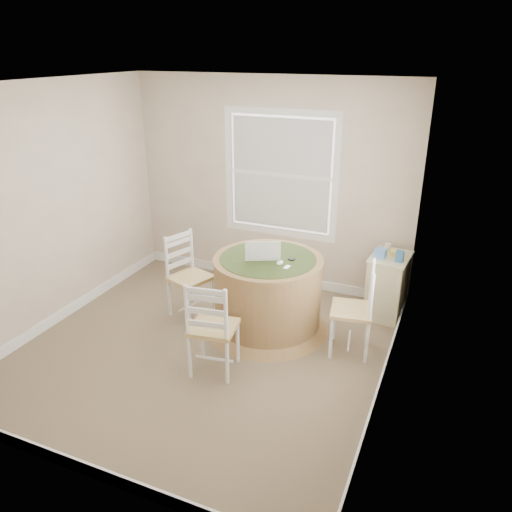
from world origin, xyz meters
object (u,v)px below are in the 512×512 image
at_px(chair_left, 190,277).
at_px(chair_right, 352,310).
at_px(corner_chest, 387,286).
at_px(round_table, 268,291).
at_px(laptop, 262,255).
at_px(chair_near, 213,327).

distance_m(chair_left, chair_right, 1.85).
distance_m(chair_left, corner_chest, 2.24).
bearing_deg(round_table, laptop, -158.88).
distance_m(chair_near, chair_right, 1.39).
xyz_separation_m(chair_left, chair_right, (1.85, -0.03, 0.00)).
bearing_deg(laptop, round_table, 169.85).
distance_m(chair_near, corner_chest, 2.19).
relative_size(round_table, laptop, 2.90).
bearing_deg(round_table, chair_right, 1.53).
distance_m(chair_left, laptop, 0.94).
xyz_separation_m(chair_left, corner_chest, (2.06, 0.88, -0.11)).
distance_m(chair_right, corner_chest, 0.94).
distance_m(chair_near, laptop, 1.00).
height_order(chair_near, corner_chest, chair_near).
height_order(round_table, chair_near, chair_near).
xyz_separation_m(laptop, corner_chest, (1.20, 0.83, -0.50)).
bearing_deg(chair_right, chair_near, -63.19).
bearing_deg(corner_chest, laptop, -140.84).
bearing_deg(chair_left, chair_near, -120.10).
height_order(chair_near, chair_right, same).
xyz_separation_m(round_table, corner_chest, (1.14, 0.81, -0.09)).
xyz_separation_m(chair_right, laptop, (-0.99, 0.08, 0.40)).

